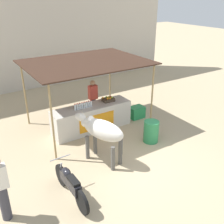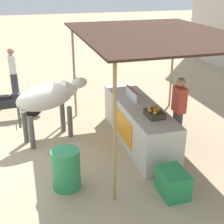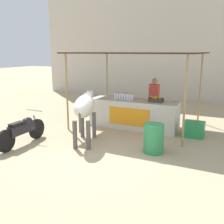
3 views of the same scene
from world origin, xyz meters
name	(u,v)px [view 1 (image 1 of 3)]	position (x,y,z in m)	size (l,w,h in m)	color
ground_plane	(125,157)	(0.00, 0.00, 0.00)	(60.00, 60.00, 0.00)	tan
building_wall_far	(33,24)	(0.00, 8.20, 3.29)	(16.00, 0.50, 6.58)	beige
stall_counter	(92,118)	(0.00, 2.20, 0.48)	(3.00, 0.82, 0.96)	beige
stall_awning	(86,64)	(0.00, 2.50, 2.44)	(4.20, 3.20, 2.54)	#382319
water_bottle_row	(83,105)	(-0.35, 2.15, 1.07)	(0.70, 0.07, 0.25)	silver
fruit_crate	(108,99)	(0.76, 2.25, 1.03)	(0.44, 0.32, 0.18)	#3F3326
vendor_behind_counter	(93,100)	(0.48, 2.95, 0.85)	(0.34, 0.22, 1.65)	#383842
cooler_box	(137,112)	(2.03, 2.10, 0.24)	(0.60, 0.44, 0.48)	#268C4C
water_barrel	(151,132)	(1.29, 0.32, 0.38)	(0.52, 0.52, 0.77)	#2D8C51
cow	(102,131)	(-0.71, 0.25, 1.03)	(0.99, 1.83, 1.44)	silver
motorcycle_parked	(70,183)	(-2.18, -0.70, 0.43)	(0.55, 1.80, 0.90)	black
passerby_on_street	(1,189)	(-3.70, -0.55, 0.85)	(0.34, 0.22, 1.65)	#383842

